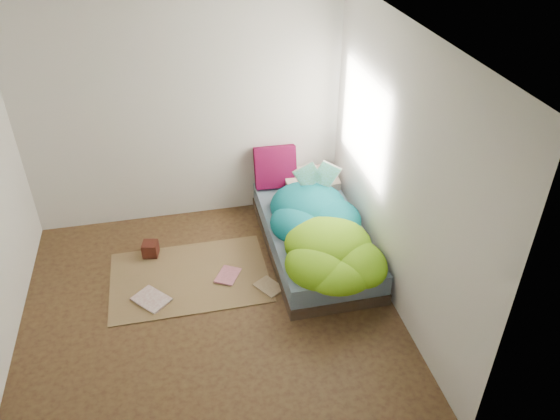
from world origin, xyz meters
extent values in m
cube|color=#3C2217|center=(0.00, 0.00, 0.00)|extent=(3.50, 3.50, 0.00)
cube|color=silver|center=(0.00, 1.75, 1.30)|extent=(3.50, 0.04, 2.60)
cube|color=silver|center=(0.00, -1.75, 1.30)|extent=(3.50, 0.04, 2.60)
cube|color=silver|center=(1.75, 0.00, 1.30)|extent=(0.04, 3.50, 2.60)
cube|color=white|center=(0.00, 0.00, 2.60)|extent=(3.50, 3.50, 0.04)
cube|color=white|center=(1.74, 0.90, 1.40)|extent=(0.01, 1.00, 1.20)
cube|color=#362C1D|center=(1.22, 0.72, 0.06)|extent=(1.00, 2.00, 0.12)
cube|color=slate|center=(1.22, 0.72, 0.23)|extent=(0.98, 1.96, 0.22)
cube|color=brown|center=(-0.15, 0.55, 0.01)|extent=(1.60, 1.10, 0.01)
cube|color=beige|center=(1.39, 1.51, 0.41)|extent=(0.63, 0.39, 0.14)
cube|color=#450428|center=(0.98, 1.61, 0.58)|extent=(0.49, 0.17, 0.48)
cube|color=#390C0D|center=(-0.53, 1.00, 0.09)|extent=(0.19, 0.19, 0.16)
imported|color=silver|center=(-0.64, 0.19, 0.02)|extent=(0.41, 0.42, 0.03)
imported|color=pink|center=(0.15, 0.52, 0.02)|extent=(0.31, 0.34, 0.03)
imported|color=tan|center=(0.53, 0.16, 0.02)|extent=(0.31, 0.34, 0.02)
camera|label=1|loc=(-0.16, -3.82, 3.72)|focal=35.00mm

